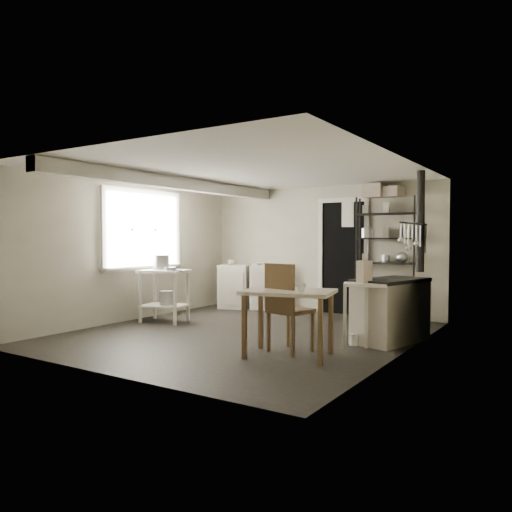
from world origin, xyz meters
The scene contains 31 objects.
floor centered at (0.00, 0.00, 0.00)m, with size 5.00×5.00×0.00m, color black.
ceiling centered at (0.00, 0.00, 2.30)m, with size 5.00×5.00×0.00m, color silver.
wall_back centered at (0.00, 2.50, 1.15)m, with size 4.50×0.02×2.30m, color #B9B29D.
wall_front centered at (0.00, -2.50, 1.15)m, with size 4.50×0.02×2.30m, color #B9B29D.
wall_left centered at (-2.25, 0.00, 1.15)m, with size 0.02×5.00×2.30m, color #B9B29D.
wall_right centered at (2.25, 0.00, 1.15)m, with size 0.02×5.00×2.30m, color #B9B29D.
window centered at (-2.22, 0.20, 1.50)m, with size 0.12×1.76×1.28m, color silver, non-canonical shape.
doorway centered at (0.45, 2.47, 1.00)m, with size 0.96×0.10×2.08m, color silver, non-canonical shape.
ceiling_beam centered at (-1.20, 0.00, 2.20)m, with size 0.18×5.00×0.18m, color silver, non-canonical shape.
wallpaper_panel centered at (2.24, 0.00, 1.15)m, with size 0.01×5.00×2.30m, color beige, non-canonical shape.
utensil_rail centered at (2.19, 0.60, 1.55)m, with size 0.06×1.20×0.44m, color #B3B3B5, non-canonical shape.
prep_table centered at (-1.66, 0.12, 0.40)m, with size 0.74×0.53×0.85m, color silver, non-canonical shape.
stockpot centered at (-1.78, 0.17, 0.94)m, with size 0.27×0.27×0.29m, color #B3B3B5.
saucepan centered at (-1.47, 0.06, 0.85)m, with size 0.18×0.18×0.10m, color #B3B3B5.
bucket centered at (-1.61, 0.12, 0.39)m, with size 0.23×0.23×0.25m, color #B3B3B5.
base_cabinets centered at (-1.33, 2.18, 0.46)m, with size 1.27×0.55×0.84m, color beige, non-canonical shape.
mixing_bowl centered at (-1.17, 2.15, 0.96)m, with size 0.30×0.30×0.07m, color white.
counter_cup centered at (-1.69, 2.03, 0.97)m, with size 0.13×0.13×0.10m, color white.
shelf_rack centered at (1.28, 2.31, 0.95)m, with size 0.97×0.38×2.04m, color black, non-canonical shape.
shelf_jar centered at (1.03, 2.31, 1.37)m, with size 0.09×0.09×0.20m, color white.
storage_box_a centered at (1.08, 2.31, 2.01)m, with size 0.34×0.29×0.23m, color #BFAD9A.
storage_box_b centered at (1.41, 2.31, 1.99)m, with size 0.27×0.25×0.17m, color #BFAD9A.
stove centered at (1.92, 0.58, 0.44)m, with size 0.58×1.06×0.83m, color beige, non-canonical shape.
stovepipe centered at (2.17, 1.04, 1.59)m, with size 0.12×0.12×1.55m, color black, non-canonical shape.
side_ledge centered at (1.77, 0.05, 0.43)m, with size 0.53×0.28×0.81m, color silver, non-canonical shape.
oats_box centered at (1.74, 0.08, 1.01)m, with size 0.11×0.18×0.28m, color #BFAD9A.
work_table centered at (1.19, -0.85, 0.38)m, with size 1.01×0.71×0.77m, color beige, non-canonical shape.
table_cup centered at (1.42, -0.99, 0.81)m, with size 0.11×0.11×0.10m, color white.
chair centered at (1.09, -0.62, 0.48)m, with size 0.44×0.46×1.07m, color brown, non-canonical shape.
flour_sack centered at (1.40, 1.90, 0.24)m, with size 0.42×0.36×0.50m, color white.
floor_crock centered at (1.59, 0.13, 0.07)m, with size 0.12×0.12×0.15m, color white.
Camera 1 is at (3.96, -5.85, 1.38)m, focal length 35.00 mm.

